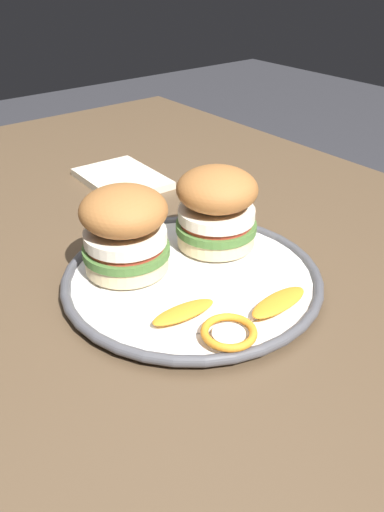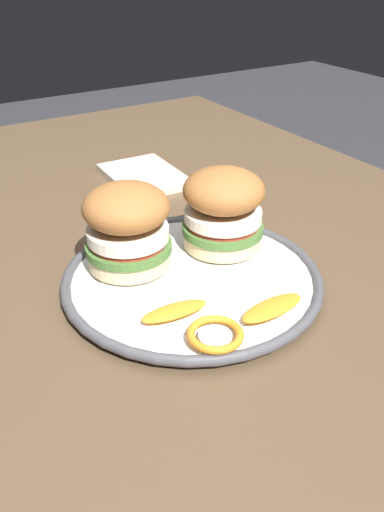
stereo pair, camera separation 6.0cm
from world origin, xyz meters
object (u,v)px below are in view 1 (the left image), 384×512
Objects in this scene: sandwich_half_left at (125,229)px; dinner_plate at (192,278)px; dining_table at (212,329)px; sandwich_half_right at (217,207)px.

dinner_plate is at bearing -137.51° from sandwich_half_left.
dining_table is 0.17m from sandwich_half_right.
sandwich_half_left is 0.12m from sandwich_half_right.
dining_table is at bearing -112.62° from sandwich_half_left.
sandwich_half_right is (0.02, -0.02, 0.17)m from dining_table.
dining_table is 0.20m from sandwich_half_left.
dinner_plate is (-0.02, 0.05, 0.11)m from dining_table.
dining_table is 0.12m from dinner_plate.
sandwich_half_left is 1.01× the size of sandwich_half_right.
sandwich_half_left is (0.04, 0.10, 0.17)m from dining_table.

